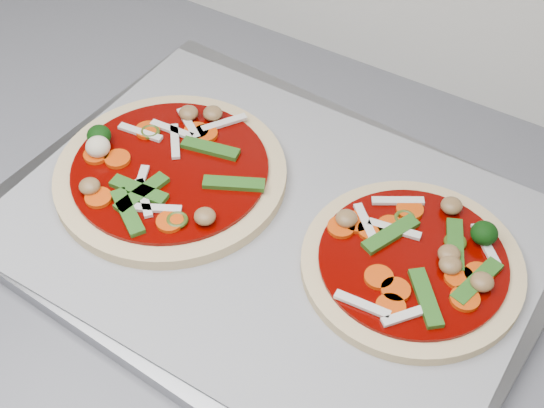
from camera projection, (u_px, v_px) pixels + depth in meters
The scene contains 4 objects.
baking_tray at pixel (272, 232), 0.70m from camera, with size 0.49×0.37×0.02m, color gray.
parchment at pixel (272, 226), 0.70m from camera, with size 0.47×0.34×0.00m, color gray.
pizza_left at pixel (168, 172), 0.73m from camera, with size 0.28×0.28×0.04m.
pizza_right at pixel (415, 262), 0.66m from camera, with size 0.21×0.21×0.03m.
Camera 1 is at (0.82, 0.93, 1.45)m, focal length 50.00 mm.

